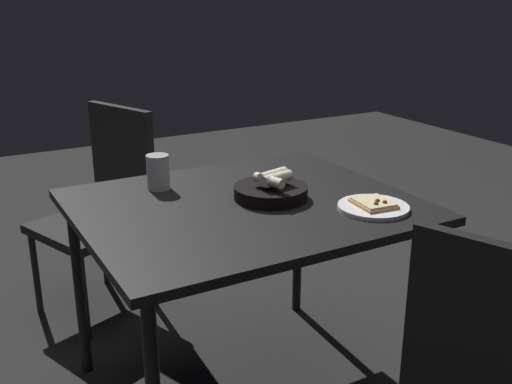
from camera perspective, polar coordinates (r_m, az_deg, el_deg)
dining_table at (r=2.08m, az=-1.11°, el=-2.62°), size 1.11×0.94×0.75m
pizza_plate at (r=2.02m, az=11.03°, el=-1.33°), size 0.24×0.24×0.04m
bread_basket at (r=2.08m, az=1.47°, el=0.18°), size 0.26×0.26×0.10m
beer_glass at (r=2.21m, az=-9.22°, el=1.67°), size 0.08×0.08×0.13m
chair_near at (r=1.69m, az=22.11°, el=-16.32°), size 0.57×0.57×0.92m
chair_far at (r=2.84m, az=-14.01°, el=-0.75°), size 0.57×0.57×0.94m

